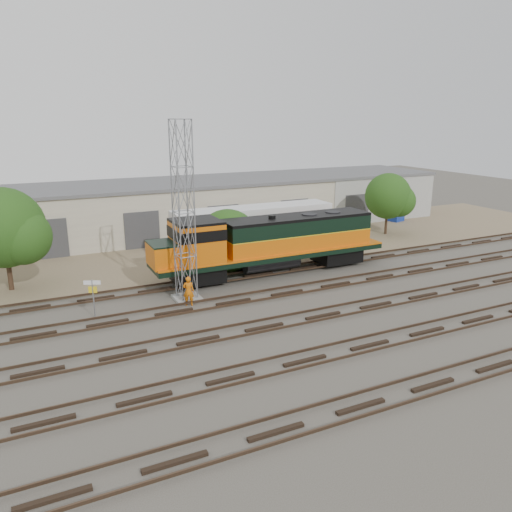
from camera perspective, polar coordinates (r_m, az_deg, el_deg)
name	(u,v)px	position (r m, az deg, el deg)	size (l,w,h in m)	color
ground	(298,301)	(33.16, 4.83, -5.12)	(140.00, 140.00, 0.00)	#47423A
dirt_strip	(216,248)	(46.07, -4.63, 0.89)	(80.00, 16.00, 0.02)	#726047
tracks	(323,315)	(30.77, 7.67, -6.75)	(80.00, 20.40, 0.28)	black
warehouse	(188,206)	(52.88, -7.80, 5.67)	(58.40, 10.40, 5.30)	beige
locomotive	(268,242)	(37.78, 1.38, 1.60)	(18.63, 3.27, 4.48)	black
signal_tower	(184,216)	(32.08, -8.26, 4.55)	(1.71, 1.71, 11.59)	gray
sign_post	(93,292)	(31.19, -18.14, -3.89)	(0.94, 0.44, 2.45)	gray
worker	(189,291)	(32.23, -7.72, -3.99)	(0.71, 0.47, 1.95)	#D6660B
semi_trailer	(257,225)	(42.92, 0.14, 3.57)	(14.07, 2.86, 4.33)	silver
dumpster_blue	(395,215)	(60.08, 15.64, 4.59)	(1.60, 1.50, 1.50)	navy
dumpster_red	(395,214)	(60.75, 15.65, 4.65)	(1.50, 1.40, 1.40)	maroon
tree_west	(8,230)	(37.76, -26.47, 2.66)	(5.78, 5.50, 7.20)	#382619
tree_mid	(232,243)	(39.44, -2.79, 1.52)	(5.31, 5.06, 5.06)	#382619
tree_east	(391,197)	(52.56, 15.16, 6.49)	(4.86, 4.63, 6.25)	#382619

